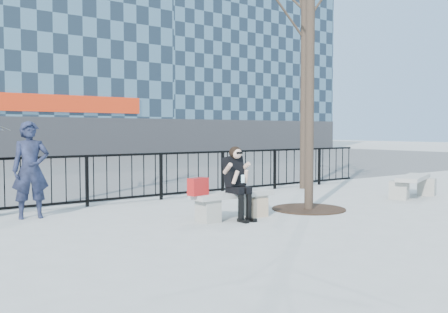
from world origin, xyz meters
TOP-DOWN VIEW (x-y plane):
  - ground at (0.00, 0.00)m, footprint 120.00×120.00m
  - street_surface at (0.00, 15.00)m, footprint 60.00×23.00m
  - railing at (0.00, 3.00)m, footprint 14.00×0.06m
  - building_right at (20.00, 27.00)m, footprint 16.20×10.20m
  - tree_grate at (1.90, -0.10)m, footprint 1.50×1.50m
  - bench_main at (0.00, 0.00)m, footprint 1.65×0.46m
  - bench_second at (5.34, -0.29)m, footprint 1.76×0.49m
  - seated_woman at (0.00, -0.16)m, footprint 0.50×0.64m
  - handbag at (-0.75, 0.02)m, footprint 0.39×0.24m
  - shopping_bag at (0.49, -0.17)m, footprint 0.38×0.14m
  - standing_man at (-2.96, 2.26)m, footprint 0.72×0.54m

SIDE VIEW (x-z plane):
  - ground at x=0.00m, z-range 0.00..0.00m
  - street_surface at x=0.00m, z-range 0.00..0.01m
  - tree_grate at x=1.90m, z-range 0.00..0.02m
  - shopping_bag at x=0.49m, z-range 0.00..0.35m
  - bench_main at x=0.00m, z-range 0.06..0.55m
  - bench_second at x=5.34m, z-range 0.06..0.58m
  - railing at x=0.00m, z-range 0.00..1.11m
  - handbag at x=-0.75m, z-range 0.49..0.79m
  - seated_woman at x=0.00m, z-range 0.00..1.34m
  - standing_man at x=-2.96m, z-range 0.00..1.80m
  - building_right at x=20.00m, z-range 0.00..20.60m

